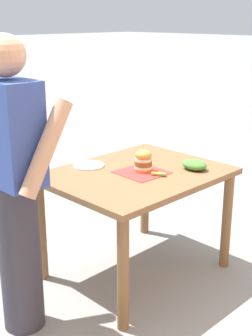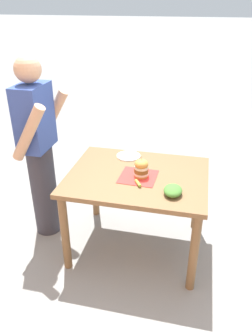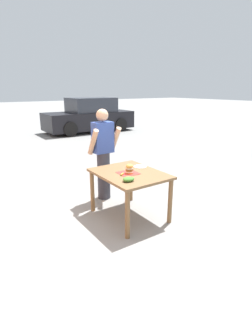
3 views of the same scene
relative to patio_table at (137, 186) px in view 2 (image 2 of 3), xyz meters
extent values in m
plane|color=gray|center=(0.00, 0.00, -0.65)|extent=(80.00, 80.00, 0.00)
cube|color=brown|center=(0.00, 0.00, 0.09)|extent=(0.93, 1.17, 0.04)
cylinder|color=brown|center=(-0.40, -0.52, -0.29)|extent=(0.07, 0.07, 0.72)
cylinder|color=brown|center=(0.40, -0.52, -0.29)|extent=(0.07, 0.07, 0.72)
cylinder|color=brown|center=(-0.40, 0.52, -0.29)|extent=(0.07, 0.07, 0.72)
cylinder|color=brown|center=(0.40, 0.52, -0.29)|extent=(0.07, 0.07, 0.72)
cube|color=red|center=(-0.04, -0.01, 0.12)|extent=(0.31, 0.31, 0.00)
cylinder|color=gold|center=(-0.03, -0.04, 0.13)|extent=(0.11, 0.11, 0.02)
cylinder|color=silver|center=(-0.03, -0.04, 0.15)|extent=(0.12, 0.12, 0.02)
cylinder|color=brown|center=(-0.03, -0.04, 0.17)|extent=(0.12, 0.12, 0.04)
cylinder|color=silver|center=(-0.03, -0.04, 0.20)|extent=(0.12, 0.12, 0.02)
ellipsoid|color=gold|center=(-0.03, -0.04, 0.23)|extent=(0.11, 0.11, 0.07)
cylinder|color=#D1B77F|center=(-0.03, -0.04, 0.28)|extent=(0.00, 0.00, 0.05)
cylinder|color=#8EA83D|center=(-0.17, -0.04, 0.13)|extent=(0.10, 0.07, 0.02)
cylinder|color=white|center=(0.32, 0.15, 0.12)|extent=(0.22, 0.22, 0.01)
cylinder|color=silver|center=(0.31, 0.15, 0.13)|extent=(0.04, 0.17, 0.01)
cylinder|color=silver|center=(0.34, 0.15, 0.13)|extent=(0.03, 0.17, 0.01)
ellipsoid|color=#477F33|center=(-0.24, -0.32, 0.15)|extent=(0.18, 0.14, 0.07)
cylinder|color=#33333D|center=(0.05, 0.91, -0.20)|extent=(0.24, 0.24, 0.90)
cube|color=#334C9E|center=(0.05, 0.91, 0.53)|extent=(0.36, 0.22, 0.56)
sphere|color=tan|center=(0.05, 0.91, 0.93)|extent=(0.22, 0.22, 0.22)
cylinder|color=tan|center=(-0.18, 0.85, 0.48)|extent=(0.09, 0.34, 0.50)
cylinder|color=tan|center=(0.28, 0.85, 0.48)|extent=(0.09, 0.34, 0.50)
camera|label=1|loc=(-2.08, 2.16, 1.12)|focal=50.00mm
camera|label=2|loc=(-2.37, -0.45, 1.44)|focal=35.00mm
camera|label=3|loc=(-2.27, -3.21, 1.39)|focal=28.00mm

